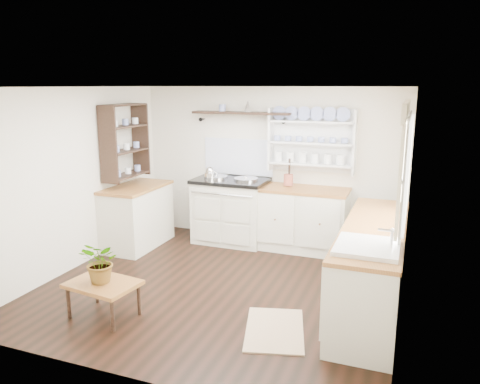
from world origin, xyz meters
TOP-DOWN VIEW (x-y plane):
  - floor at (0.00, 0.00)m, footprint 4.00×3.80m
  - wall_back at (0.00, 1.90)m, footprint 4.00×0.02m
  - wall_right at (2.00, 0.00)m, footprint 0.02×3.80m
  - wall_left at (-2.00, 0.00)m, footprint 0.02×3.80m
  - ceiling at (0.00, 0.00)m, footprint 4.00×3.80m
  - window at (1.95, 0.15)m, footprint 0.08×1.55m
  - aga_cooker at (-0.49, 1.57)m, footprint 1.08×0.75m
  - back_cabinets at (0.60, 1.60)m, footprint 1.27×0.63m
  - right_cabinets at (1.70, 0.10)m, footprint 0.62×2.43m
  - belfast_sink at (1.70, -0.65)m, footprint 0.55×0.60m
  - left_cabinets at (-1.70, 0.90)m, footprint 0.62×1.13m
  - plate_rack at (0.65, 1.86)m, footprint 1.20×0.22m
  - high_shelf at (-0.40, 1.78)m, footprint 1.50×0.29m
  - left_shelving at (-1.84, 0.90)m, footprint 0.28×0.80m
  - kettle at (-0.77, 1.45)m, footprint 0.17×0.17m
  - utensil_crock at (0.36, 1.68)m, footprint 0.14×0.14m
  - center_table at (-0.82, -1.10)m, footprint 0.74×0.58m
  - potted_plant at (-0.82, -1.10)m, footprint 0.47×0.43m
  - floor_rug at (0.89, -0.76)m, footprint 0.75×0.96m

SIDE VIEW (x-z plane):
  - floor at x=0.00m, z-range -0.01..0.01m
  - floor_rug at x=0.89m, z-range 0.00..0.02m
  - center_table at x=-0.82m, z-range 0.14..0.51m
  - right_cabinets at x=1.70m, z-range 0.01..0.91m
  - left_cabinets at x=-1.70m, z-range 0.01..0.91m
  - back_cabinets at x=0.60m, z-range 0.01..0.91m
  - aga_cooker at x=-0.49m, z-range -0.01..0.99m
  - potted_plant at x=-0.82m, z-range 0.37..0.81m
  - belfast_sink at x=1.70m, z-range 0.58..1.03m
  - utensil_crock at x=0.36m, z-range 0.91..1.07m
  - kettle at x=-0.77m, z-range 0.93..1.14m
  - wall_back at x=0.00m, z-range 0.00..2.30m
  - wall_right at x=2.00m, z-range 0.00..2.30m
  - wall_left at x=-2.00m, z-range 0.00..2.30m
  - left_shelving at x=-1.84m, z-range 1.02..2.08m
  - plate_rack at x=0.65m, z-range 1.11..2.01m
  - window at x=1.95m, z-range 0.95..2.17m
  - high_shelf at x=-0.40m, z-range 1.83..1.99m
  - ceiling at x=0.00m, z-range 2.29..2.30m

